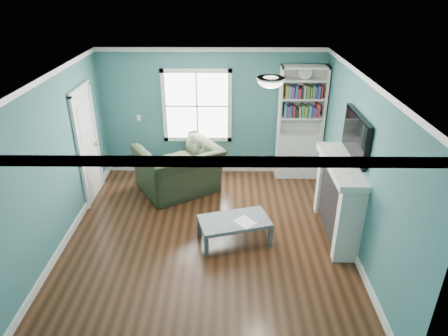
{
  "coord_description": "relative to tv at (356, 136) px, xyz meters",
  "views": [
    {
      "loc": [
        0.33,
        -5.26,
        3.87
      ],
      "look_at": [
        0.27,
        0.4,
        1.09
      ],
      "focal_mm": 32.0,
      "sensor_mm": 36.0,
      "label": 1
    }
  ],
  "objects": [
    {
      "name": "trim",
      "position": [
        -2.2,
        -0.2,
        -0.49
      ],
      "size": [
        4.5,
        5.0,
        2.6
      ],
      "color": "white",
      "rests_on": "ground"
    },
    {
      "name": "coffee_table",
      "position": [
        -1.77,
        -0.22,
        -1.38
      ],
      "size": [
        1.2,
        0.86,
        0.39
      ],
      "rotation": [
        0.0,
        0.0,
        0.27
      ],
      "color": "#494F58",
      "rests_on": "ground"
    },
    {
      "name": "recliner",
      "position": [
        -2.81,
        1.4,
        -1.1
      ],
      "size": [
        1.7,
        1.56,
        1.25
      ],
      "primitive_type": "imported",
      "rotation": [
        0.0,
        0.0,
        -2.57
      ],
      "color": "black",
      "rests_on": "ground"
    },
    {
      "name": "room_walls",
      "position": [
        -2.2,
        -0.2,
        -0.14
      ],
      "size": [
        5.0,
        5.0,
        5.0
      ],
      "color": "#377574",
      "rests_on": "ground"
    },
    {
      "name": "floor",
      "position": [
        -2.2,
        -0.2,
        -1.72
      ],
      "size": [
        5.0,
        5.0,
        0.0
      ],
      "primitive_type": "plane",
      "color": "black",
      "rests_on": "ground"
    },
    {
      "name": "tv",
      "position": [
        0.0,
        0.0,
        0.0
      ],
      "size": [
        0.06,
        1.1,
        0.65
      ],
      "primitive_type": "cube",
      "color": "black",
      "rests_on": "fireplace"
    },
    {
      "name": "bookshelf",
      "position": [
        -0.43,
        2.1,
        -0.8
      ],
      "size": [
        0.9,
        0.35,
        2.31
      ],
      "color": "silver",
      "rests_on": "ground"
    },
    {
      "name": "ceiling_fixture",
      "position": [
        -1.3,
        -0.1,
        0.82
      ],
      "size": [
        0.38,
        0.38,
        0.15
      ],
      "color": "white",
      "rests_on": "room_walls"
    },
    {
      "name": "door",
      "position": [
        -4.42,
        1.2,
        -0.65
      ],
      "size": [
        0.12,
        0.98,
        2.17
      ],
      "color": "silver",
      "rests_on": "ground"
    },
    {
      "name": "fireplace",
      "position": [
        -0.12,
        0.0,
        -1.09
      ],
      "size": [
        0.44,
        1.58,
        1.3
      ],
      "color": "black",
      "rests_on": "ground"
    },
    {
      "name": "light_switch",
      "position": [
        -3.7,
        2.28,
        -0.52
      ],
      "size": [
        0.08,
        0.01,
        0.12
      ],
      "primitive_type": "cube",
      "color": "white",
      "rests_on": "room_walls"
    },
    {
      "name": "window",
      "position": [
        -2.5,
        2.29,
        -0.27
      ],
      "size": [
        1.4,
        0.06,
        1.5
      ],
      "color": "white",
      "rests_on": "room_walls"
    },
    {
      "name": "paper_sheet",
      "position": [
        -1.6,
        -0.29,
        -1.33
      ],
      "size": [
        0.39,
        0.39,
        0.0
      ],
      "primitive_type": "cube",
      "rotation": [
        0.0,
        0.0,
        0.74
      ],
      "color": "white",
      "rests_on": "coffee_table"
    }
  ]
}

